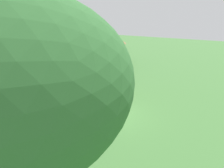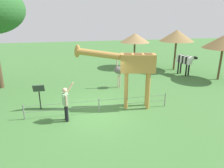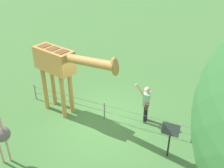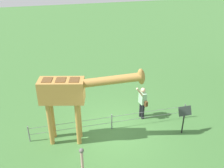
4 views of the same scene
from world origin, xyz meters
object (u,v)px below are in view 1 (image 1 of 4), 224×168
tree_northeast (5,85)px  shade_hut_aside (75,38)px  shade_hut_far (42,45)px  visitor (107,114)px  info_sign (69,119)px  zebra (91,57)px  shade_hut_near (112,39)px  giraffe (115,70)px  ostrich (76,78)px

tree_northeast → shade_hut_aside: bearing=-150.4°
shade_hut_far → visitor: bearing=56.2°
shade_hut_aside → visitor: bearing=39.2°
tree_northeast → info_sign: (-5.40, -3.02, -4.41)m
zebra → shade_hut_aside: size_ratio=0.52×
shade_hut_near → shade_hut_aside: shade_hut_aside is taller
giraffe → ostrich: bearing=-93.8°
shade_hut_near → giraffe: bearing=22.9°
giraffe → visitor: size_ratio=2.28×
zebra → shade_hut_near: size_ratio=0.55×
zebra → tree_northeast: size_ratio=0.27×
giraffe → shade_hut_aside: bearing=-132.0°
visitor → ostrich: ostrich is taller
zebra → shade_hut_far: bearing=-47.5°
shade_hut_near → shade_hut_aside: (1.81, -3.43, 0.15)m
ostrich → shade_hut_far: 6.10m
info_sign → shade_hut_near: bearing=-167.8°
visitor → tree_northeast: (6.70, 1.50, 4.46)m
info_sign → giraffe: bearing=171.7°
shade_hut_far → info_sign: 10.89m
ostrich → info_sign: (4.75, 2.48, -0.23)m
shade_hut_near → tree_northeast: bearing=17.7°
visitor → shade_hut_far: shade_hut_far is taller
visitor → zebra: (-9.29, -5.85, 0.26)m
shade_hut_far → tree_northeast: tree_northeast is taller
shade_hut_far → giraffe: bearing=70.7°
shade_hut_far → shade_hut_aside: bearing=153.1°
shade_hut_far → shade_hut_aside: 3.57m
info_sign → shade_hut_far: bearing=-134.1°
shade_hut_near → shade_hut_far: bearing=-45.3°
zebra → shade_hut_near: 2.99m
giraffe → shade_hut_aside: shade_hut_aside is taller
giraffe → zebra: size_ratio=2.22×
zebra → info_sign: 11.45m
shade_hut_far → info_sign: bearing=45.9°
shade_hut_near → shade_hut_far: shade_hut_near is taller
zebra → shade_hut_far: (3.11, -3.39, 1.51)m
visitor → shade_hut_far: 11.26m
visitor → shade_hut_far: (-6.18, -9.24, 1.77)m
tree_northeast → shade_hut_far: bearing=-140.2°
giraffe → zebra: bearing=-140.4°
visitor → tree_northeast: size_ratio=0.27×
shade_hut_far → tree_northeast: bearing=39.8°
giraffe → shade_hut_near: shade_hut_near is taller
zebra → giraffe: bearing=39.6°
giraffe → info_sign: 4.77m
visitor → zebra: size_ratio=0.97×
shade_hut_near → tree_northeast: tree_northeast is taller
visitor → shade_hut_aside: bearing=-140.8°
visitor → info_sign: size_ratio=1.33×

